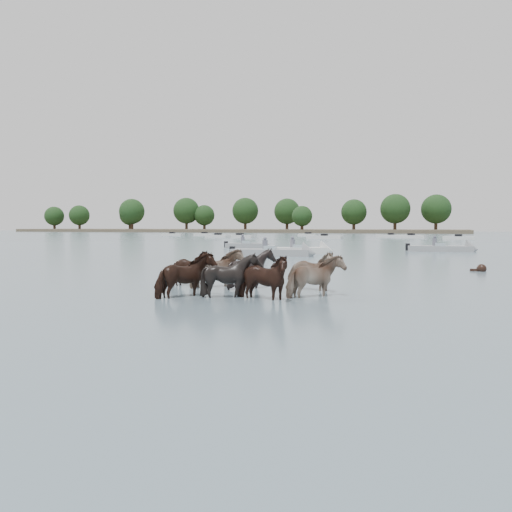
% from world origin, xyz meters
% --- Properties ---
extents(ground, '(400.00, 400.00, 0.00)m').
position_xyz_m(ground, '(0.00, 0.00, 0.00)').
color(ground, slate).
rests_on(ground, ground).
extents(shoreline, '(160.00, 30.00, 1.00)m').
position_xyz_m(shoreline, '(-70.00, 150.00, 0.50)').
color(shoreline, '#4C4233').
rests_on(shoreline, ground).
extents(pony_herd, '(6.58, 4.21, 1.60)m').
position_xyz_m(pony_herd, '(-1.89, 1.30, 0.53)').
color(pony_herd, black).
rests_on(pony_herd, ground).
extents(swimming_pony, '(0.72, 0.44, 0.44)m').
position_xyz_m(swimming_pony, '(5.49, 12.24, 0.10)').
color(swimming_pony, black).
rests_on(swimming_pony, ground).
extents(motorboat_a, '(5.22, 3.47, 1.92)m').
position_xyz_m(motorboat_a, '(-5.98, 24.08, 0.23)').
color(motorboat_a, silver).
rests_on(motorboat_a, ground).
extents(motorboat_b, '(6.18, 2.64, 1.92)m').
position_xyz_m(motorboat_b, '(-6.86, 20.53, 0.22)').
color(motorboat_b, gray).
rests_on(motorboat_b, ground).
extents(motorboat_c, '(5.76, 2.31, 1.92)m').
position_xyz_m(motorboat_c, '(4.12, 31.23, 0.23)').
color(motorboat_c, gray).
rests_on(motorboat_c, ground).
extents(motorboat_f, '(4.65, 2.79, 1.92)m').
position_xyz_m(motorboat_f, '(-13.25, 31.66, 0.23)').
color(motorboat_f, gray).
rests_on(motorboat_f, ground).
extents(distant_flotilla, '(105.36, 26.06, 0.93)m').
position_xyz_m(distant_flotilla, '(-0.17, 76.43, 0.26)').
color(distant_flotilla, silver).
rests_on(distant_flotilla, ground).
extents(treeline, '(148.71, 20.56, 12.42)m').
position_xyz_m(treeline, '(-65.77, 150.34, 6.93)').
color(treeline, '#382619').
rests_on(treeline, ground).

